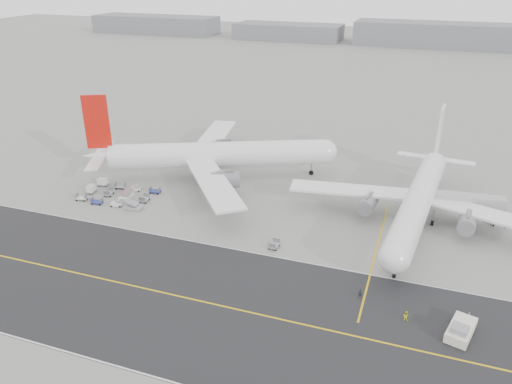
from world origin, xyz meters
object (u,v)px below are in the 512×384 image
(airliner_a, at_px, (213,154))
(airliner_b, at_px, (419,199))
(pushback_tug, at_px, (461,330))
(ground_crew_a, at_px, (360,293))
(ground_crew_b, at_px, (406,316))
(jet_bridge, at_px, (466,202))

(airliner_a, relative_size, airliner_b, 1.07)
(pushback_tug, bearing_deg, ground_crew_a, 179.71)
(airliner_b, height_order, pushback_tug, airliner_b)
(airliner_a, bearing_deg, ground_crew_a, -155.26)
(ground_crew_b, bearing_deg, airliner_a, -33.22)
(airliner_b, distance_m, ground_crew_a, 29.24)
(airliner_a, relative_size, ground_crew_b, 35.86)
(airliner_a, relative_size, jet_bridge, 3.58)
(ground_crew_a, bearing_deg, ground_crew_b, -37.36)
(airliner_a, height_order, pushback_tug, airliner_a)
(ground_crew_b, bearing_deg, ground_crew_a, -18.61)
(airliner_b, bearing_deg, airliner_a, 177.03)
(jet_bridge, distance_m, ground_crew_b, 36.42)
(pushback_tug, relative_size, ground_crew_b, 5.27)
(ground_crew_a, bearing_deg, pushback_tug, -28.39)
(airliner_b, xyz_separation_m, ground_crew_a, (-6.62, -28.14, -4.39))
(airliner_a, height_order, airliner_b, airliner_a)
(pushback_tug, height_order, jet_bridge, jet_bridge)
(ground_crew_a, distance_m, ground_crew_b, 7.65)
(airliner_a, bearing_deg, airliner_b, -122.91)
(airliner_b, relative_size, jet_bridge, 3.34)
(airliner_b, distance_m, pushback_tug, 33.37)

